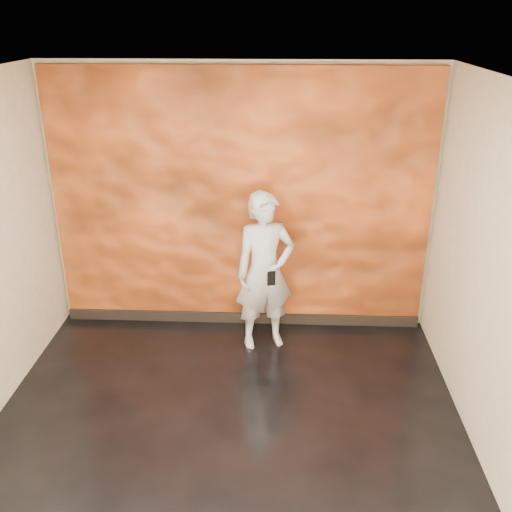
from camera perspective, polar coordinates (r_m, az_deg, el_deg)
room at (r=4.10m, az=-3.53°, el=-3.07°), size 4.02×4.02×2.81m
feature_wall at (r=5.92m, az=-1.54°, el=5.22°), size 3.90×0.06×2.75m
baseboard at (r=6.42m, az=-1.44°, el=-6.16°), size 3.90×0.04×0.12m
man at (r=5.69m, az=0.90°, el=-1.60°), size 0.69×0.56×1.64m
phone at (r=5.46m, az=1.54°, el=-2.25°), size 0.08×0.04×0.15m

